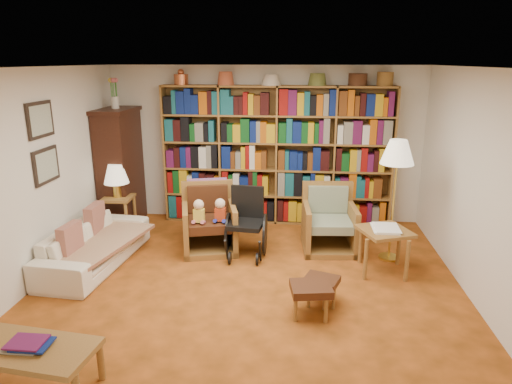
# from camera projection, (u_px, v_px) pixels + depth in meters

# --- Properties ---
(floor) EXTENTS (5.00, 5.00, 0.00)m
(floor) POSITION_uv_depth(u_px,v_px,m) (248.00, 288.00, 5.35)
(floor) COLOR #B8571C
(floor) RESTS_ON ground
(ceiling) EXTENTS (5.00, 5.00, 0.00)m
(ceiling) POSITION_uv_depth(u_px,v_px,m) (247.00, 67.00, 4.65)
(ceiling) COLOR white
(ceiling) RESTS_ON wall_back
(wall_back) EXTENTS (5.00, 0.00, 5.00)m
(wall_back) POSITION_uv_depth(u_px,v_px,m) (265.00, 145.00, 7.39)
(wall_back) COLOR silver
(wall_back) RESTS_ON floor
(wall_front) EXTENTS (5.00, 0.00, 5.00)m
(wall_front) POSITION_uv_depth(u_px,v_px,m) (199.00, 300.00, 2.61)
(wall_front) COLOR silver
(wall_front) RESTS_ON floor
(wall_left) EXTENTS (0.00, 5.00, 5.00)m
(wall_left) POSITION_uv_depth(u_px,v_px,m) (31.00, 180.00, 5.23)
(wall_left) COLOR silver
(wall_left) RESTS_ON floor
(wall_right) EXTENTS (0.00, 5.00, 5.00)m
(wall_right) POSITION_uv_depth(u_px,v_px,m) (485.00, 191.00, 4.77)
(wall_right) COLOR silver
(wall_right) RESTS_ON floor
(bookshelf) EXTENTS (3.60, 0.30, 2.42)m
(bookshelf) POSITION_uv_depth(u_px,v_px,m) (277.00, 152.00, 7.23)
(bookshelf) COLOR olive
(bookshelf) RESTS_ON floor
(curio_cabinet) EXTENTS (0.50, 0.95, 2.40)m
(curio_cabinet) POSITION_uv_depth(u_px,v_px,m) (120.00, 166.00, 7.20)
(curio_cabinet) COLOR black
(curio_cabinet) RESTS_ON floor
(framed_pictures) EXTENTS (0.03, 0.52, 0.97)m
(framed_pictures) POSITION_uv_depth(u_px,v_px,m) (43.00, 143.00, 5.41)
(framed_pictures) COLOR black
(framed_pictures) RESTS_ON wall_left
(sofa) EXTENTS (1.89, 0.87, 0.53)m
(sofa) POSITION_uv_depth(u_px,v_px,m) (95.00, 245.00, 5.90)
(sofa) COLOR silver
(sofa) RESTS_ON floor
(sofa_throw) EXTENTS (1.09, 1.63, 0.04)m
(sofa_throw) POSITION_uv_depth(u_px,v_px,m) (98.00, 243.00, 5.89)
(sofa_throw) COLOR beige
(sofa_throw) RESTS_ON sofa
(cushion_left) EXTENTS (0.13, 0.41, 0.41)m
(cushion_left) POSITION_uv_depth(u_px,v_px,m) (95.00, 222.00, 6.19)
(cushion_left) COLOR maroon
(cushion_left) RESTS_ON sofa
(cushion_right) EXTENTS (0.16, 0.39, 0.38)m
(cushion_right) POSITION_uv_depth(u_px,v_px,m) (71.00, 242.00, 5.53)
(cushion_right) COLOR maroon
(cushion_right) RESTS_ON sofa
(side_table_lamp) EXTENTS (0.44, 0.44, 0.59)m
(side_table_lamp) POSITION_uv_depth(u_px,v_px,m) (119.00, 206.00, 6.91)
(side_table_lamp) COLOR olive
(side_table_lamp) RESTS_ON floor
(table_lamp) EXTENTS (0.37, 0.37, 0.50)m
(table_lamp) POSITION_uv_depth(u_px,v_px,m) (116.00, 175.00, 6.77)
(table_lamp) COLOR gold
(table_lamp) RESTS_ON side_table_lamp
(armchair_leather) EXTENTS (0.92, 0.94, 0.94)m
(armchair_leather) POSITION_uv_depth(u_px,v_px,m) (211.00, 222.00, 6.43)
(armchair_leather) COLOR olive
(armchair_leather) RESTS_ON floor
(armchair_sage) EXTENTS (0.78, 0.80, 0.90)m
(armchair_sage) POSITION_uv_depth(u_px,v_px,m) (329.00, 224.00, 6.44)
(armchair_sage) COLOR olive
(armchair_sage) RESTS_ON floor
(wheelchair) EXTENTS (0.53, 0.74, 0.93)m
(wheelchair) POSITION_uv_depth(u_px,v_px,m) (247.00, 224.00, 6.20)
(wheelchair) COLOR black
(wheelchair) RESTS_ON floor
(floor_lamp) EXTENTS (0.43, 0.43, 1.61)m
(floor_lamp) POSITION_uv_depth(u_px,v_px,m) (397.00, 157.00, 5.76)
(floor_lamp) COLOR gold
(floor_lamp) RESTS_ON floor
(side_table_papers) EXTENTS (0.73, 0.73, 0.60)m
(side_table_papers) POSITION_uv_depth(u_px,v_px,m) (384.00, 236.00, 5.63)
(side_table_papers) COLOR olive
(side_table_papers) RESTS_ON floor
(footstool_a) EXTENTS (0.46, 0.41, 0.35)m
(footstool_a) POSITION_uv_depth(u_px,v_px,m) (311.00, 291.00, 4.70)
(footstool_a) COLOR #431E11
(footstool_a) RESTS_ON floor
(footstool_b) EXTENTS (0.44, 0.41, 0.30)m
(footstool_b) POSITION_uv_depth(u_px,v_px,m) (321.00, 283.00, 4.95)
(footstool_b) COLOR #431E11
(footstool_b) RESTS_ON floor
(coffee_table) EXTENTS (1.06, 0.62, 0.47)m
(coffee_table) POSITION_uv_depth(u_px,v_px,m) (31.00, 353.00, 3.57)
(coffee_table) COLOR olive
(coffee_table) RESTS_ON floor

